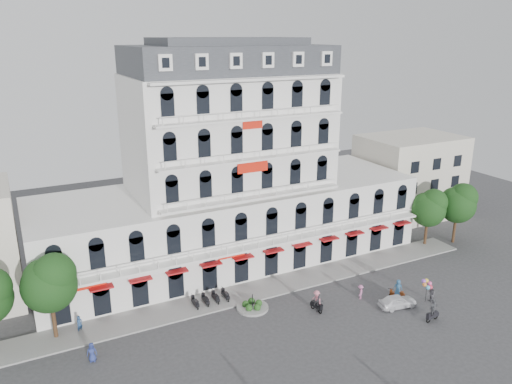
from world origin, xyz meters
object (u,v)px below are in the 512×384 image
(rider_east, at_px, (398,289))
(rider_northeast, at_px, (433,310))
(balloon_vendor, at_px, (430,291))
(rider_center, at_px, (317,300))
(parked_car, at_px, (397,301))

(rider_east, height_order, rider_northeast, rider_northeast)
(rider_east, xyz_separation_m, balloon_vendor, (2.49, -1.89, 0.15))
(rider_center, bearing_deg, balloon_vendor, 63.65)
(parked_car, height_order, balloon_vendor, balloon_vendor)
(balloon_vendor, bearing_deg, rider_east, 142.78)
(rider_northeast, xyz_separation_m, rider_center, (-8.87, 6.51, 0.03))
(rider_northeast, bearing_deg, rider_center, -43.58)
(rider_east, distance_m, rider_northeast, 4.65)
(parked_car, relative_size, balloon_vendor, 1.59)
(parked_car, bearing_deg, balloon_vendor, -92.07)
(rider_northeast, relative_size, rider_center, 1.03)
(rider_east, relative_size, rider_center, 0.99)
(rider_east, distance_m, rider_center, 8.92)
(parked_car, height_order, rider_east, rider_east)
(rider_northeast, height_order, balloon_vendor, balloon_vendor)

